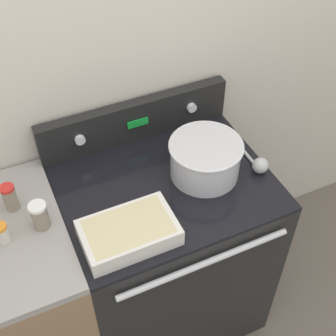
{
  "coord_description": "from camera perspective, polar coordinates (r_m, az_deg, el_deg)",
  "views": [
    {
      "loc": [
        -0.5,
        -0.8,
        2.25
      ],
      "look_at": [
        0.02,
        0.34,
        1.0
      ],
      "focal_mm": 50.0,
      "sensor_mm": 36.0,
      "label": 1
    }
  ],
  "objects": [
    {
      "name": "spice_jar_red_cap",
      "position": [
        1.75,
        -18.72,
        -3.42
      ],
      "size": [
        0.05,
        0.05,
        0.11
      ],
      "color": "gray",
      "rests_on": "side_counter"
    },
    {
      "name": "mixing_bowl",
      "position": [
        1.78,
        4.57,
        1.31
      ],
      "size": [
        0.28,
        0.28,
        0.15
      ],
      "color": "silver",
      "rests_on": "stove_range"
    },
    {
      "name": "ladle",
      "position": [
        1.87,
        10.78,
        0.68
      ],
      "size": [
        0.06,
        0.31,
        0.06
      ],
      "color": "#B7B7B7",
      "rests_on": "stove_range"
    },
    {
      "name": "stove_range",
      "position": [
        2.16,
        -0.3,
        -10.35
      ],
      "size": [
        0.81,
        0.68,
        0.94
      ],
      "color": "black",
      "rests_on": "ground_plane"
    },
    {
      "name": "spice_jar_white_cap",
      "position": [
        1.67,
        -15.38,
        -5.61
      ],
      "size": [
        0.06,
        0.06,
        0.11
      ],
      "color": "gray",
      "rests_on": "side_counter"
    },
    {
      "name": "casserole_dish",
      "position": [
        1.6,
        -4.79,
        -7.76
      ],
      "size": [
        0.32,
        0.2,
        0.07
      ],
      "color": "silver",
      "rests_on": "stove_range"
    },
    {
      "name": "spice_jar_orange_cap",
      "position": [
        1.67,
        -19.61,
        -7.51
      ],
      "size": [
        0.05,
        0.05,
        0.08
      ],
      "color": "beige",
      "rests_on": "side_counter"
    },
    {
      "name": "kitchen_wall",
      "position": [
        1.85,
        -5.1,
        12.26
      ],
      "size": [
        8.0,
        0.05,
        2.5
      ],
      "color": "beige",
      "rests_on": "ground_plane"
    },
    {
      "name": "side_counter",
      "position": [
        2.11,
        -19.18,
        -16.44
      ],
      "size": [
        0.63,
        0.65,
        0.95
      ],
      "color": "#896B4C",
      "rests_on": "ground_plane"
    },
    {
      "name": "control_panel",
      "position": [
        1.94,
        -4.03,
        5.83
      ],
      "size": [
        0.81,
        0.07,
        0.18
      ],
      "color": "black",
      "rests_on": "stove_range"
    }
  ]
}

